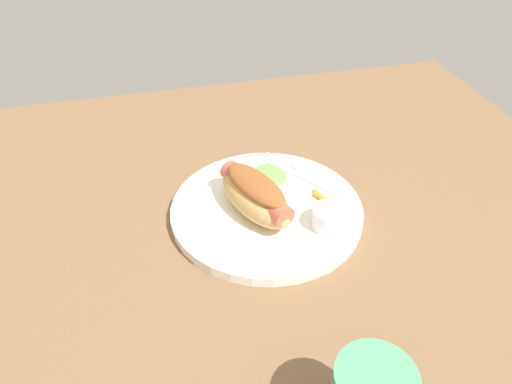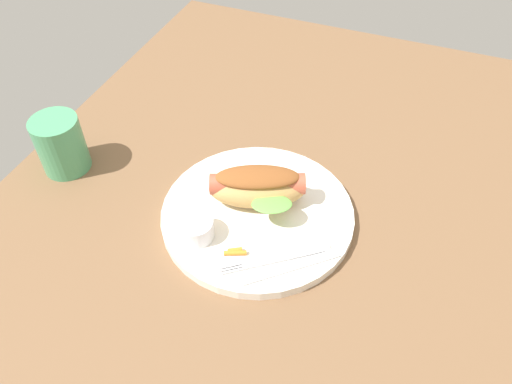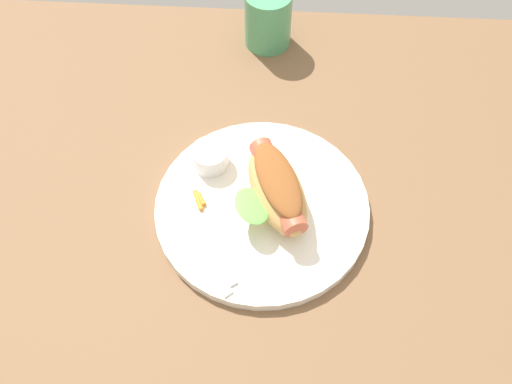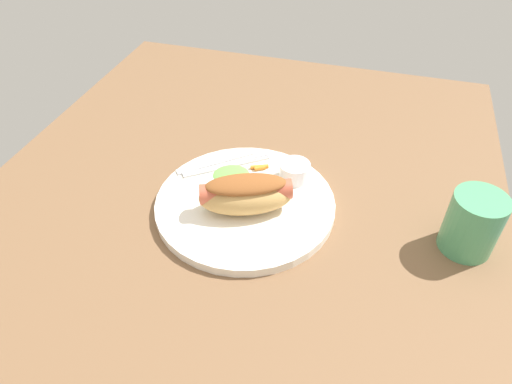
{
  "view_description": "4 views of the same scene",
  "coord_description": "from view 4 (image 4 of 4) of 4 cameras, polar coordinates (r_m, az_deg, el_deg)",
  "views": [
    {
      "loc": [
        -12.33,
        -57.37,
        50.15
      ],
      "look_at": [
        1.29,
        -2.63,
        5.38
      ],
      "focal_mm": 34.02,
      "sensor_mm": 36.0,
      "label": 1
    },
    {
      "loc": [
        50.82,
        16.56,
        59.41
      ],
      "look_at": [
        2.68,
        -2.36,
        5.16
      ],
      "focal_mm": 35.02,
      "sensor_mm": 36.0,
      "label": 2
    },
    {
      "loc": [
        1.53,
        38.64,
        66.98
      ],
      "look_at": [
        3.97,
        -0.94,
        6.21
      ],
      "focal_mm": 38.91,
      "sensor_mm": 36.0,
      "label": 3
    },
    {
      "loc": [
        -50.91,
        -19.44,
        53.22
      ],
      "look_at": [
        2.87,
        -3.88,
        4.16
      ],
      "focal_mm": 32.5,
      "sensor_mm": 36.0,
      "label": 4
    }
  ],
  "objects": [
    {
      "name": "hot_dog",
      "position": [
        0.73,
        -1.29,
        -0.15
      ],
      "size": [
        12.33,
        16.4,
        6.27
      ],
      "rotation": [
        0.0,
        0.0,
        5.1
      ],
      "color": "tan",
      "rests_on": "plate"
    },
    {
      "name": "knife",
      "position": [
        0.85,
        -5.02,
        3.69
      ],
      "size": [
        10.64,
        11.92,
        0.36
      ],
      "primitive_type": "cube",
      "rotation": [
        0.0,
        0.0,
        5.43
      ],
      "color": "silver",
      "rests_on": "plate"
    },
    {
      "name": "fork",
      "position": [
        0.84,
        -3.84,
        3.18
      ],
      "size": [
        10.56,
        13.68,
        0.4
      ],
      "rotation": [
        0.0,
        0.0,
        5.35
      ],
      "color": "silver",
      "rests_on": "plate"
    },
    {
      "name": "drinking_cup",
      "position": [
        0.75,
        25.11,
        -3.54
      ],
      "size": [
        7.88,
        7.88,
        9.81
      ],
      "primitive_type": "cylinder",
      "color": "#4C9E6B",
      "rests_on": "ground_plane"
    },
    {
      "name": "carrot_garnish",
      "position": [
        0.83,
        0.45,
        3.06
      ],
      "size": [
        2.18,
        3.26,
        0.74
      ],
      "color": "orange",
      "rests_on": "plate"
    },
    {
      "name": "ground_plane",
      "position": [
        0.77,
        -3.38,
        -3.67
      ],
      "size": [
        120.0,
        90.0,
        1.8
      ],
      "primitive_type": "cube",
      "color": "brown"
    },
    {
      "name": "plate",
      "position": [
        0.77,
        -1.34,
        -1.46
      ],
      "size": [
        29.83,
        29.83,
        1.6
      ],
      "primitive_type": "cylinder",
      "color": "white",
      "rests_on": "ground_plane"
    },
    {
      "name": "sauce_ramekin",
      "position": [
        0.8,
        4.8,
        2.55
      ],
      "size": [
        5.28,
        5.28,
        3.17
      ],
      "primitive_type": "cylinder",
      "color": "white",
      "rests_on": "plate"
    }
  ]
}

